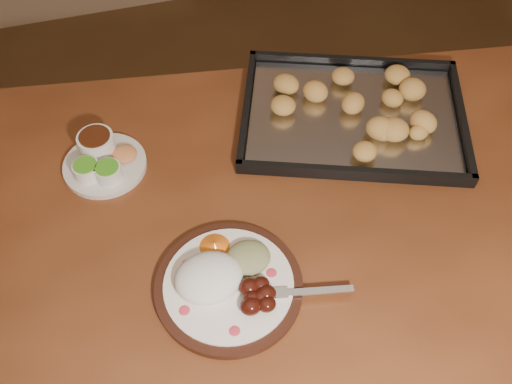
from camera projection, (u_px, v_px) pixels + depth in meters
name	position (u px, v px, depth m)	size (l,w,h in m)	color
dining_table	(258.00, 251.00, 1.16)	(1.62, 1.12, 0.75)	brown
dinner_plate	(227.00, 281.00, 0.99)	(0.34, 0.26, 0.06)	black
condiment_saucer	(102.00, 159.00, 1.16)	(0.17, 0.17, 0.06)	silver
baking_tray	(353.00, 113.00, 1.24)	(0.57, 0.50, 0.05)	black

